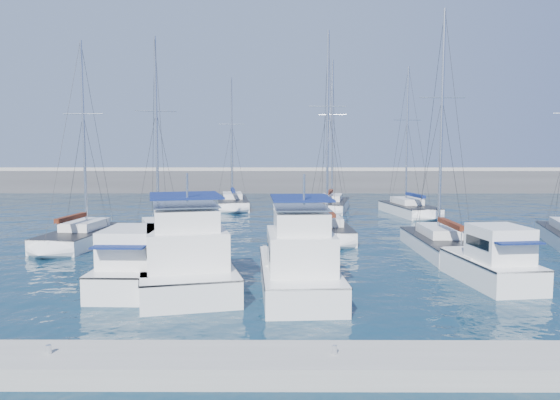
{
  "coord_description": "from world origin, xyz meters",
  "views": [
    {
      "loc": [
        -1.46,
        -25.75,
        6.36
      ],
      "look_at": [
        -1.59,
        8.82,
        3.0
      ],
      "focal_mm": 35.0,
      "sensor_mm": 36.0,
      "label": 1
    }
  ],
  "objects_px": {
    "motor_yacht_stbd_outer": "(493,264)",
    "sailboat_back_a": "(233,203)",
    "sailboat_mid_b": "(160,235)",
    "sailboat_back_b": "(331,205)",
    "sailboat_mid_a": "(82,237)",
    "sailboat_mid_d": "(442,244)",
    "motor_yacht_port_inner": "(185,262)",
    "sailboat_mid_c": "(328,232)",
    "motor_yacht_port_outer": "(137,267)",
    "motor_yacht_stbd_inner": "(299,267)",
    "sailboat_back_c": "(409,209)"
  },
  "relations": [
    {
      "from": "sailboat_back_b",
      "to": "sailboat_mid_d",
      "type": "bearing_deg",
      "value": -67.12
    },
    {
      "from": "sailboat_back_b",
      "to": "motor_yacht_port_inner",
      "type": "bearing_deg",
      "value": -96.43
    },
    {
      "from": "sailboat_mid_b",
      "to": "sailboat_mid_a",
      "type": "bearing_deg",
      "value": 167.14
    },
    {
      "from": "sailboat_mid_a",
      "to": "sailboat_back_b",
      "type": "relative_size",
      "value": 0.88
    },
    {
      "from": "motor_yacht_port_outer",
      "to": "sailboat_mid_c",
      "type": "relative_size",
      "value": 0.48
    },
    {
      "from": "motor_yacht_port_outer",
      "to": "sailboat_back_c",
      "type": "bearing_deg",
      "value": 56.66
    },
    {
      "from": "motor_yacht_stbd_inner",
      "to": "sailboat_mid_c",
      "type": "height_order",
      "value": "sailboat_mid_c"
    },
    {
      "from": "sailboat_mid_b",
      "to": "sailboat_back_b",
      "type": "xyz_separation_m",
      "value": [
        13.05,
        19.1,
        0.0
      ]
    },
    {
      "from": "sailboat_back_c",
      "to": "sailboat_back_b",
      "type": "bearing_deg",
      "value": 143.49
    },
    {
      "from": "sailboat_mid_d",
      "to": "sailboat_back_b",
      "type": "xyz_separation_m",
      "value": [
        -4.77,
        22.27,
        0.0
      ]
    },
    {
      "from": "sailboat_mid_a",
      "to": "sailboat_back_b",
      "type": "bearing_deg",
      "value": 53.7
    },
    {
      "from": "sailboat_mid_b",
      "to": "sailboat_mid_d",
      "type": "bearing_deg",
      "value": -29.48
    },
    {
      "from": "sailboat_mid_a",
      "to": "sailboat_mid_d",
      "type": "relative_size",
      "value": 0.91
    },
    {
      "from": "motor_yacht_port_inner",
      "to": "sailboat_mid_a",
      "type": "xyz_separation_m",
      "value": [
        -8.65,
        10.6,
        -0.62
      ]
    },
    {
      "from": "motor_yacht_port_inner",
      "to": "sailboat_mid_c",
      "type": "height_order",
      "value": "sailboat_mid_c"
    },
    {
      "from": "sailboat_mid_c",
      "to": "sailboat_mid_a",
      "type": "bearing_deg",
      "value": -175.12
    },
    {
      "from": "sailboat_back_a",
      "to": "sailboat_mid_b",
      "type": "bearing_deg",
      "value": -104.85
    },
    {
      "from": "motor_yacht_stbd_outer",
      "to": "sailboat_mid_b",
      "type": "relative_size",
      "value": 0.43
    },
    {
      "from": "motor_yacht_port_outer",
      "to": "sailboat_mid_b",
      "type": "height_order",
      "value": "sailboat_mid_b"
    },
    {
      "from": "motor_yacht_port_outer",
      "to": "motor_yacht_port_inner",
      "type": "height_order",
      "value": "motor_yacht_port_inner"
    },
    {
      "from": "motor_yacht_port_outer",
      "to": "sailboat_back_c",
      "type": "xyz_separation_m",
      "value": [
        18.61,
        26.9,
        -0.43
      ]
    },
    {
      "from": "motor_yacht_stbd_inner",
      "to": "sailboat_mid_b",
      "type": "distance_m",
      "value": 15.18
    },
    {
      "from": "sailboat_mid_a",
      "to": "sailboat_back_a",
      "type": "relative_size",
      "value": 0.97
    },
    {
      "from": "motor_yacht_stbd_inner",
      "to": "sailboat_mid_c",
      "type": "distance_m",
      "value": 14.1
    },
    {
      "from": "motor_yacht_port_outer",
      "to": "motor_yacht_port_inner",
      "type": "xyz_separation_m",
      "value": [
        2.17,
        0.2,
        0.19
      ]
    },
    {
      "from": "sailboat_mid_d",
      "to": "sailboat_back_a",
      "type": "height_order",
      "value": "sailboat_mid_d"
    },
    {
      "from": "sailboat_mid_b",
      "to": "motor_yacht_stbd_outer",
      "type": "bearing_deg",
      "value": -50.52
    },
    {
      "from": "motor_yacht_port_outer",
      "to": "sailboat_mid_b",
      "type": "relative_size",
      "value": 0.5
    },
    {
      "from": "motor_yacht_port_outer",
      "to": "motor_yacht_port_inner",
      "type": "relative_size",
      "value": 0.68
    },
    {
      "from": "motor_yacht_port_inner",
      "to": "sailboat_mid_c",
      "type": "relative_size",
      "value": 0.7
    },
    {
      "from": "motor_yacht_stbd_outer",
      "to": "sailboat_mid_a",
      "type": "distance_m",
      "value": 25.11
    },
    {
      "from": "motor_yacht_stbd_outer",
      "to": "sailboat_mid_a",
      "type": "relative_size",
      "value": 0.44
    },
    {
      "from": "sailboat_mid_d",
      "to": "sailboat_back_c",
      "type": "distance_m",
      "value": 18.83
    },
    {
      "from": "sailboat_mid_c",
      "to": "sailboat_back_b",
      "type": "xyz_separation_m",
      "value": [
        1.77,
        17.54,
        -0.02
      ]
    },
    {
      "from": "motor_yacht_stbd_inner",
      "to": "sailboat_back_c",
      "type": "bearing_deg",
      "value": 64.45
    },
    {
      "from": "sailboat_mid_a",
      "to": "sailboat_mid_b",
      "type": "bearing_deg",
      "value": 12.76
    },
    {
      "from": "sailboat_back_a",
      "to": "motor_yacht_stbd_inner",
      "type": "bearing_deg",
      "value": -87.13
    },
    {
      "from": "motor_yacht_stbd_outer",
      "to": "sailboat_back_a",
      "type": "bearing_deg",
      "value": 107.44
    },
    {
      "from": "sailboat_mid_c",
      "to": "sailboat_back_a",
      "type": "distance_m",
      "value": 21.53
    },
    {
      "from": "motor_yacht_stbd_inner",
      "to": "motor_yacht_stbd_outer",
      "type": "xyz_separation_m",
      "value": [
        9.09,
        1.49,
        -0.19
      ]
    },
    {
      "from": "sailboat_mid_c",
      "to": "sailboat_back_b",
      "type": "relative_size",
      "value": 0.95
    },
    {
      "from": "motor_yacht_stbd_outer",
      "to": "sailboat_back_b",
      "type": "relative_size",
      "value": 0.38
    },
    {
      "from": "motor_yacht_port_inner",
      "to": "sailboat_mid_a",
      "type": "distance_m",
      "value": 13.7
    },
    {
      "from": "motor_yacht_port_inner",
      "to": "sailboat_mid_b",
      "type": "distance_m",
      "value": 11.78
    },
    {
      "from": "sailboat_mid_a",
      "to": "sailboat_mid_c",
      "type": "height_order",
      "value": "sailboat_mid_c"
    },
    {
      "from": "sailboat_back_a",
      "to": "sailboat_mid_d",
      "type": "bearing_deg",
      "value": -65.86
    },
    {
      "from": "motor_yacht_stbd_inner",
      "to": "sailboat_back_a",
      "type": "height_order",
      "value": "sailboat_back_a"
    },
    {
      "from": "motor_yacht_port_outer",
      "to": "motor_yacht_stbd_outer",
      "type": "relative_size",
      "value": 1.17
    },
    {
      "from": "motor_yacht_stbd_outer",
      "to": "sailboat_back_a",
      "type": "height_order",
      "value": "sailboat_back_a"
    },
    {
      "from": "sailboat_mid_a",
      "to": "sailboat_back_c",
      "type": "height_order",
      "value": "sailboat_back_c"
    }
  ]
}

